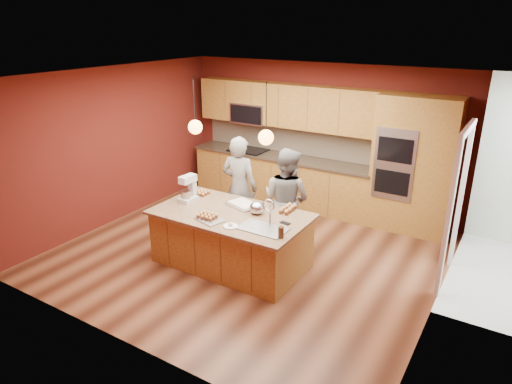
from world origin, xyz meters
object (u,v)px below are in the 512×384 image
Objects in this scene: island at (232,238)px; stand_mixer at (188,190)px; person_left at (240,187)px; person_right at (286,200)px; mixing_bowl at (257,208)px.

stand_mixer reaches higher than island.
person_left is 1.04× the size of person_right.
island is 1.31× the size of person_left.
mixing_bowl is (1.15, 0.13, -0.09)m from stand_mixer.
island is at bearing -151.20° from mixing_bowl.
person_left is 0.86m from person_right.
mixing_bowl is (0.32, 0.18, 0.49)m from island.
person_right is at bearing 64.55° from island.
person_left reaches higher than island.
person_left is 4.22× the size of stand_mixer.
island reaches higher than mixing_bowl.
person_right is 0.72m from mixing_bowl.
stand_mixer is 1.16m from mixing_bowl.
person_right is (0.42, 0.88, 0.40)m from island.
person_right reaches higher than stand_mixer.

